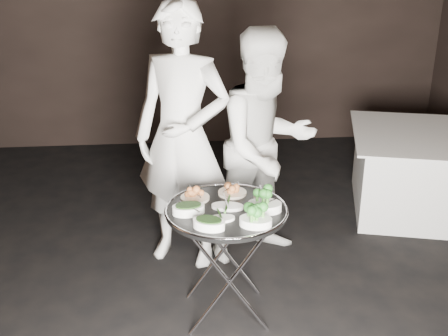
{
  "coord_description": "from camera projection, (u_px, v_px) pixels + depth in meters",
  "views": [
    {
      "loc": [
        -0.06,
        -2.79,
        2.24
      ],
      "look_at": [
        0.23,
        0.34,
        0.95
      ],
      "focal_mm": 45.0,
      "sensor_mm": 36.0,
      "label": 1
    }
  ],
  "objects": [
    {
      "name": "serving_tray",
      "position": [
        226.0,
        210.0,
        3.34
      ],
      "size": [
        0.74,
        0.74,
        0.04
      ],
      "color": "black",
      "rests_on": "tray_stand"
    },
    {
      "name": "broccoli_bowl_a",
      "position": [
        265.0,
        205.0,
        3.3
      ],
      "size": [
        0.22,
        0.17,
        0.08
      ],
      "rotation": [
        0.0,
        0.0,
        -0.14
      ],
      "color": "white",
      "rests_on": "serving_tray"
    },
    {
      "name": "wall_back",
      "position": [
        176.0,
        12.0,
        6.11
      ],
      "size": [
        6.0,
        0.05,
        3.0
      ],
      "primitive_type": "cube",
      "color": "black",
      "rests_on": "floor"
    },
    {
      "name": "asparagus_plate_a",
      "position": [
        227.0,
        205.0,
        3.34
      ],
      "size": [
        0.21,
        0.15,
        0.04
      ],
      "rotation": [
        0.0,
        0.0,
        -0.22
      ],
      "color": "white",
      "rests_on": "serving_tray"
    },
    {
      "name": "spinach_bowl_b",
      "position": [
        209.0,
        222.0,
        3.1
      ],
      "size": [
        0.22,
        0.18,
        0.08
      ],
      "rotation": [
        0.0,
        0.0,
        -0.4
      ],
      "color": "white",
      "rests_on": "serving_tray"
    },
    {
      "name": "spinach_bowl_a",
      "position": [
        188.0,
        208.0,
        3.27
      ],
      "size": [
        0.2,
        0.15,
        0.08
      ],
      "rotation": [
        0.0,
        0.0,
        0.13
      ],
      "color": "white",
      "rests_on": "serving_tray"
    },
    {
      "name": "greens_bowl",
      "position": [
        262.0,
        194.0,
        3.46
      ],
      "size": [
        0.11,
        0.11,
        0.06
      ],
      "rotation": [
        0.0,
        0.0,
        0.38
      ],
      "color": "white",
      "rests_on": "serving_tray"
    },
    {
      "name": "waiter_right",
      "position": [
        266.0,
        147.0,
        4.02
      ],
      "size": [
        1.02,
        0.92,
        1.7
      ],
      "primitive_type": "imported",
      "rotation": [
        0.0,
        0.0,
        0.41
      ],
      "color": "white",
      "rests_on": "floor"
    },
    {
      "name": "dining_table",
      "position": [
        422.0,
        172.0,
        4.88
      ],
      "size": [
        1.23,
        1.23,
        0.7
      ],
      "rotation": [
        0.0,
        0.0,
        -0.26
      ],
      "color": "silver",
      "rests_on": "floor"
    },
    {
      "name": "serving_utensils",
      "position": [
        228.0,
        196.0,
        3.38
      ],
      "size": [
        0.58,
        0.41,
        0.01
      ],
      "color": "silver",
      "rests_on": "serving_tray"
    },
    {
      "name": "potato_plate_b",
      "position": [
        232.0,
        190.0,
        3.52
      ],
      "size": [
        0.18,
        0.18,
        0.06
      ],
      "rotation": [
        0.0,
        0.0,
        -0.36
      ],
      "color": "beige",
      "rests_on": "serving_tray"
    },
    {
      "name": "broccoli_bowl_b",
      "position": [
        256.0,
        220.0,
        3.13
      ],
      "size": [
        0.21,
        0.17,
        0.08
      ],
      "rotation": [
        0.0,
        0.0,
        -0.25
      ],
      "color": "white",
      "rests_on": "serving_tray"
    },
    {
      "name": "waiter_left",
      "position": [
        182.0,
        138.0,
        3.91
      ],
      "size": [
        0.82,
        0.69,
        1.9
      ],
      "primitive_type": "imported",
      "rotation": [
        0.0,
        0.0,
        -0.39
      ],
      "color": "white",
      "rests_on": "floor"
    },
    {
      "name": "tray_stand",
      "position": [
        226.0,
        258.0,
        3.46
      ],
      "size": [
        0.5,
        0.42,
        0.73
      ],
      "rotation": [
        0.0,
        0.0,
        0.05
      ],
      "color": "silver",
      "rests_on": "floor"
    },
    {
      "name": "asparagus_plate_b",
      "position": [
        221.0,
        218.0,
        3.2
      ],
      "size": [
        0.17,
        0.11,
        0.03
      ],
      "rotation": [
        0.0,
        0.0,
        0.12
      ],
      "color": "white",
      "rests_on": "serving_tray"
    },
    {
      "name": "potato_plate_a",
      "position": [
        195.0,
        195.0,
        3.45
      ],
      "size": [
        0.19,
        0.19,
        0.06
      ],
      "rotation": [
        0.0,
        0.0,
        0.37
      ],
      "color": "beige",
      "rests_on": "serving_tray"
    }
  ]
}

